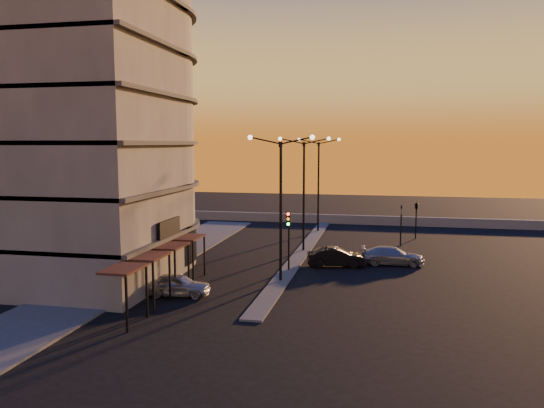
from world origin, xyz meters
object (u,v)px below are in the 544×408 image
(car_sedan, at_px, (336,257))
(car_wagon, at_px, (392,256))
(traffic_light_main, at_px, (288,231))
(car_hatchback, at_px, (178,285))
(streetlamp_mid, at_px, (304,185))

(car_sedan, bearing_deg, car_wagon, -80.99)
(traffic_light_main, xyz_separation_m, car_wagon, (7.18, 3.70, -2.21))
(traffic_light_main, height_order, car_hatchback, traffic_light_main)
(streetlamp_mid, height_order, traffic_light_main, streetlamp_mid)
(traffic_light_main, relative_size, car_sedan, 1.01)
(car_sedan, bearing_deg, car_hatchback, 126.78)
(car_hatchback, bearing_deg, streetlamp_mid, -25.72)
(traffic_light_main, bearing_deg, streetlamp_mid, 90.00)
(car_hatchback, xyz_separation_m, car_wagon, (12.55, 10.92, 0.01))
(streetlamp_mid, bearing_deg, car_hatchback, -110.50)
(car_wagon, bearing_deg, car_sedan, 105.99)
(streetlamp_mid, height_order, car_sedan, streetlamp_mid)
(traffic_light_main, height_order, car_sedan, traffic_light_main)
(car_sedan, xyz_separation_m, car_wagon, (4.03, 1.48, -0.02))
(traffic_light_main, distance_m, car_sedan, 4.43)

